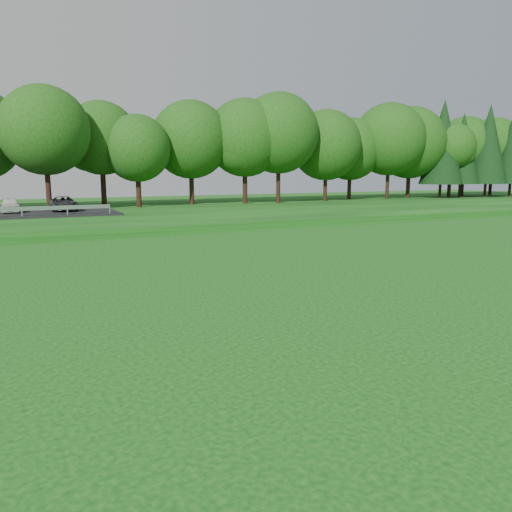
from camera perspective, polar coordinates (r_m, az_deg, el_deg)
name	(u,v)px	position (r m, az deg, el deg)	size (l,w,h in m)	color
berm	(234,209)	(49.95, -2.54, 5.35)	(130.00, 30.00, 0.60)	#0C410E
walking_path	(310,226)	(37.65, 6.14, 3.48)	(130.00, 1.60, 0.04)	gray
treeline	(218,132)	(53.65, -4.38, 13.96)	(104.00, 7.00, 15.00)	#13420F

